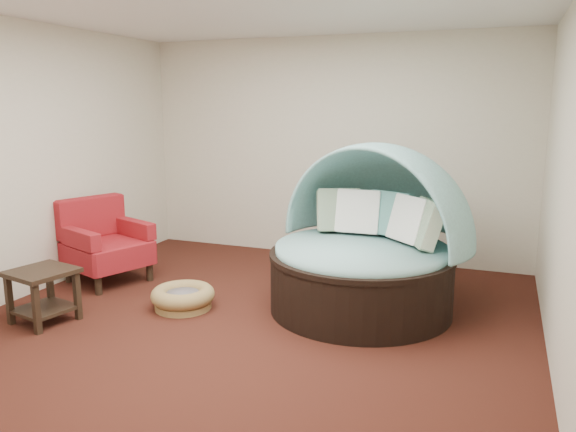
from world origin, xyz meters
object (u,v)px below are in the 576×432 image
(pet_basket, at_px, (183,297))
(red_armchair, at_px, (105,243))
(canopy_daybed, at_px, (368,233))
(side_table, at_px, (43,288))

(pet_basket, xyz_separation_m, red_armchair, (-1.28, 0.46, 0.32))
(red_armchair, bearing_deg, pet_basket, 1.02)
(pet_basket, distance_m, red_armchair, 1.40)
(canopy_daybed, relative_size, side_table, 3.74)
(pet_basket, xyz_separation_m, side_table, (-1.00, -0.75, 0.21))
(canopy_daybed, bearing_deg, pet_basket, -137.27)
(pet_basket, bearing_deg, canopy_daybed, 22.33)
(pet_basket, height_order, red_armchair, red_armchair)
(canopy_daybed, bearing_deg, side_table, -131.28)
(red_armchair, xyz_separation_m, side_table, (0.28, -1.21, -0.11))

